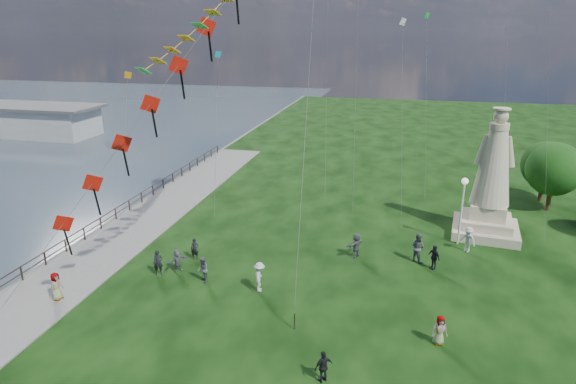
% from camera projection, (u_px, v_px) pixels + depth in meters
% --- Properties ---
extents(waterfront, '(200.00, 200.00, 1.51)m').
position_uv_depth(waterfront, '(90.00, 249.00, 33.06)').
color(waterfront, '#33464D').
rests_on(waterfront, ground).
extents(pier_pavilion, '(30.00, 8.00, 4.40)m').
position_uv_depth(pier_pavilion, '(4.00, 118.00, 70.82)').
color(pier_pavilion, '#A0A09B').
rests_on(pier_pavilion, ground).
extents(statue, '(5.06, 5.06, 9.24)m').
position_uv_depth(statue, '(491.00, 189.00, 34.31)').
color(statue, beige).
rests_on(statue, ground).
extents(lamppost, '(0.45, 0.45, 4.83)m').
position_uv_depth(lamppost, '(463.00, 197.00, 32.61)').
color(lamppost, silver).
rests_on(lamppost, ground).
extents(tree_row, '(7.65, 11.68, 5.72)m').
position_uv_depth(tree_row, '(568.00, 175.00, 38.29)').
color(tree_row, '#382314').
rests_on(tree_row, ground).
extents(person_0, '(0.70, 0.62, 1.60)m').
position_uv_depth(person_0, '(158.00, 263.00, 29.26)').
color(person_0, black).
rests_on(person_0, ground).
extents(person_1, '(0.79, 0.89, 1.57)m').
position_uv_depth(person_1, '(203.00, 270.00, 28.38)').
color(person_1, '#595960').
rests_on(person_1, ground).
extents(person_2, '(0.84, 1.24, 1.75)m').
position_uv_depth(person_2, '(260.00, 277.00, 27.41)').
color(person_2, silver).
rests_on(person_2, ground).
extents(person_3, '(0.95, 0.92, 1.49)m').
position_uv_depth(person_3, '(324.00, 366.00, 20.31)').
color(person_3, black).
rests_on(person_3, ground).
extents(person_4, '(0.83, 0.63, 1.52)m').
position_uv_depth(person_4, '(440.00, 330.00, 22.73)').
color(person_4, '#595960').
rests_on(person_4, ground).
extents(person_5, '(1.23, 1.44, 1.45)m').
position_uv_depth(person_5, '(178.00, 260.00, 29.70)').
color(person_5, '#595960').
rests_on(person_5, ground).
extents(person_6, '(0.57, 0.42, 1.45)m').
position_uv_depth(person_6, '(195.00, 249.00, 31.25)').
color(person_6, black).
rests_on(person_6, ground).
extents(person_7, '(1.10, 1.04, 1.93)m').
position_uv_depth(person_7, '(418.00, 247.00, 30.93)').
color(person_7, '#595960').
rests_on(person_7, ground).
extents(person_8, '(1.26, 1.17, 1.77)m').
position_uv_depth(person_8, '(468.00, 239.00, 32.28)').
color(person_8, silver).
rests_on(person_8, ground).
extents(person_9, '(0.97, 1.03, 1.60)m').
position_uv_depth(person_9, '(434.00, 257.00, 29.97)').
color(person_9, black).
rests_on(person_9, ground).
extents(person_10, '(0.53, 0.82, 1.62)m').
position_uv_depth(person_10, '(57.00, 288.00, 26.37)').
color(person_10, '#595960').
rests_on(person_10, ground).
extents(person_11, '(1.42, 1.68, 1.69)m').
position_uv_depth(person_11, '(356.00, 245.00, 31.52)').
color(person_11, '#595960').
rests_on(person_11, ground).
extents(red_kite_train, '(10.14, 9.35, 16.71)m').
position_uv_depth(red_kite_train, '(148.00, 111.00, 24.00)').
color(red_kite_train, black).
rests_on(red_kite_train, ground).
extents(small_kites, '(31.29, 18.04, 29.01)m').
position_uv_depth(small_kites, '(368.00, 24.00, 37.60)').
color(small_kites, teal).
rests_on(small_kites, ground).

